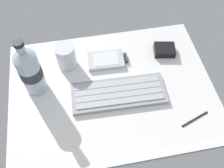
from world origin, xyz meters
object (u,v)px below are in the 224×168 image
Objects in this scene: juice_cup at (66,57)px; stylus_pen at (195,119)px; keyboard at (119,93)px; handheld_device at (108,60)px; water_bottle at (30,70)px; charger_block at (164,50)px.

juice_cup is 0.89× the size of stylus_pen.
handheld_device is at bearing 94.17° from keyboard.
water_bottle is at bearing -165.00° from handheld_device.
charger_block is at bearing -1.25° from juice_cup.
keyboard is 13.80cm from handheld_device.
juice_cup is 13.75cm from water_bottle.
charger_block reaches higher than stylus_pen.
juice_cup reaches higher than handheld_device.
juice_cup is at bearing 175.45° from handheld_device.
charger_block is at bearing 36.67° from keyboard.
juice_cup is 44.36cm from stylus_pen.
handheld_device is 26.05cm from water_bottle.
charger_block reaches higher than keyboard.
water_bottle is (-23.86, -6.39, 8.28)cm from handheld_device.
handheld_device is 1.37× the size of stylus_pen.
handheld_device is 13.92cm from juice_cup.
juice_cup is 1.21× the size of charger_block.
keyboard is 2.25× the size of handheld_device.
juice_cup is 0.41× the size of water_bottle.
handheld_device is 1.54× the size of juice_cup.
water_bottle is (-24.87, 7.38, 8.20)cm from keyboard.
handheld_device is at bearing 109.65° from stylus_pen.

